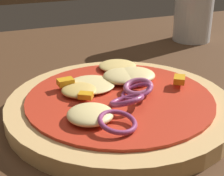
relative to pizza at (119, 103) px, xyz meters
name	(u,v)px	position (x,y,z in m)	size (l,w,h in m)	color
dining_table	(97,149)	(-0.04, -0.03, -0.03)	(1.48, 0.82, 0.03)	#4C301C
pizza	(119,103)	(0.00, 0.00, 0.00)	(0.23, 0.23, 0.03)	tan
beer_glass	(195,0)	(0.22, 0.20, 0.06)	(0.06, 0.06, 0.15)	silver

